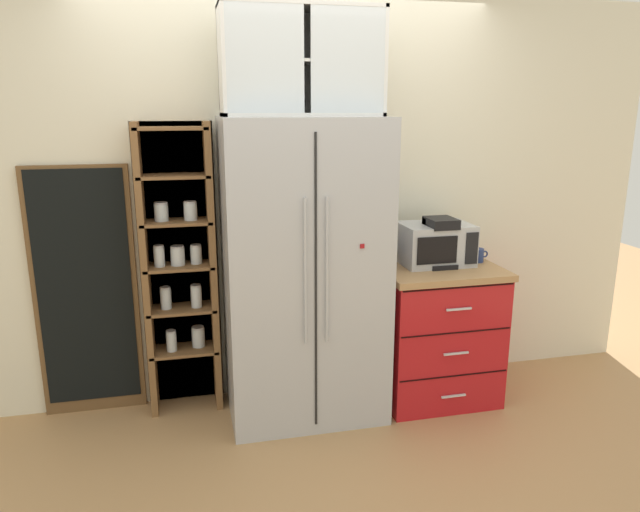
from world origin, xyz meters
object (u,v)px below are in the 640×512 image
object	(u,v)px
microwave	(435,244)
mug_navy	(477,255)
refrigerator	(304,272)
bottle_amber	(439,246)
coffee_maker	(438,241)
chalkboard_menu	(86,292)
bottle_cobalt	(391,248)

from	to	relation	value
microwave	mug_navy	xyz separation A→B (m)	(0.29, -0.02, -0.09)
refrigerator	bottle_amber	distance (m)	0.88
refrigerator	mug_navy	size ratio (longest dim) A/B	15.13
refrigerator	mug_navy	world-z (taller)	refrigerator
coffee_maker	chalkboard_menu	bearing A→B (deg)	172.53
coffee_maker	bottle_amber	distance (m)	0.03
coffee_maker	chalkboard_menu	xyz separation A→B (m)	(-2.15, 0.28, -0.27)
refrigerator	bottle_amber	xyz separation A→B (m)	(0.87, 0.00, 0.11)
microwave	mug_navy	world-z (taller)	microwave
microwave	chalkboard_menu	bearing A→B (deg)	173.63
refrigerator	mug_navy	distance (m)	1.16
refrigerator	chalkboard_menu	distance (m)	1.33
chalkboard_menu	refrigerator	bearing A→B (deg)	-13.07
coffee_maker	chalkboard_menu	world-z (taller)	chalkboard_menu
chalkboard_menu	mug_navy	bearing A→B (deg)	-6.07
bottle_cobalt	chalkboard_menu	size ratio (longest dim) A/B	0.17
refrigerator	microwave	bearing A→B (deg)	3.80
refrigerator	mug_navy	bearing A→B (deg)	1.90
refrigerator	microwave	size ratio (longest dim) A/B	4.12
mug_navy	chalkboard_menu	distance (m)	2.46
bottle_cobalt	chalkboard_menu	bearing A→B (deg)	172.80
mug_navy	bottle_amber	distance (m)	0.30
mug_navy	chalkboard_menu	world-z (taller)	chalkboard_menu
mug_navy	bottle_cobalt	xyz separation A→B (m)	(-0.59, 0.03, 0.07)
bottle_cobalt	microwave	bearing A→B (deg)	-1.17
microwave	bottle_amber	size ratio (longest dim) A/B	1.50
bottle_amber	chalkboard_menu	bearing A→B (deg)	172.22
coffee_maker	bottle_cobalt	bearing A→B (deg)	170.83
refrigerator	bottle_cobalt	world-z (taller)	refrigerator
microwave	mug_navy	size ratio (longest dim) A/B	3.67
coffee_maker	mug_navy	xyz separation A→B (m)	(0.29, 0.02, -0.11)
mug_navy	bottle_cobalt	distance (m)	0.59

